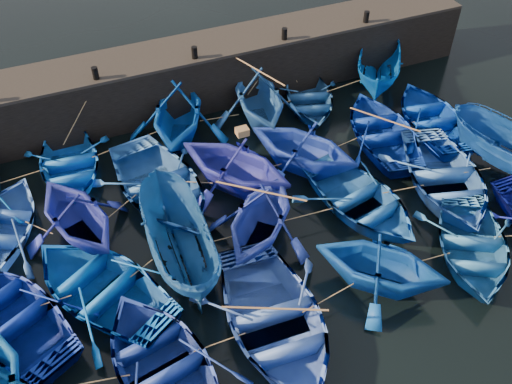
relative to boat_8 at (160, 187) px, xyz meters
name	(u,v)px	position (x,y,z in m)	size (l,w,h in m)	color
ground	(294,270)	(3.04, -4.88, -0.60)	(120.00, 120.00, 0.00)	black
quay_wall	(191,76)	(3.04, 5.62, 0.65)	(26.00, 2.50, 2.50)	black
quay_top	(188,49)	(3.04, 5.62, 1.96)	(26.00, 2.50, 0.12)	black
bollard_1	(95,73)	(-0.96, 4.72, 2.27)	(0.24, 0.24, 0.50)	black
bollard_2	(194,53)	(3.04, 4.72, 2.27)	(0.24, 0.24, 0.50)	black
bollard_3	(284,34)	(7.04, 4.72, 2.27)	(0.24, 0.24, 0.50)	black
bollard_4	(366,17)	(11.04, 4.72, 2.27)	(0.24, 0.24, 0.50)	black
boat_1	(69,165)	(-2.84, 2.68, -0.11)	(3.38, 4.73, 0.98)	blue
boat_2	(177,112)	(1.72, 3.30, 0.64)	(4.07, 4.72, 2.48)	#0642A4
boat_3	(258,97)	(5.16, 3.10, 0.61)	(3.95, 4.59, 2.41)	#1F5392
boat_4	(309,98)	(7.59, 3.18, -0.15)	(3.08, 4.31, 0.89)	navy
boat_5	(379,68)	(11.22, 3.42, 0.39)	(1.92, 5.10, 1.97)	#024898
boat_7	(77,214)	(-3.02, -0.77, 0.52)	(3.66, 4.25, 2.23)	navy
boat_8	(160,187)	(0.00, 0.00, 0.00)	(4.14, 5.79, 1.20)	#2359B1
boat_9	(235,163)	(2.72, -0.48, 0.61)	(3.95, 4.58, 2.41)	#242BA0
boat_10	(304,145)	(5.48, -0.48, 0.56)	(3.81, 4.41, 2.32)	#1836AC
boat_11	(382,131)	(9.23, -0.17, -0.07)	(3.68, 5.14, 1.07)	navy
boat_12	(432,118)	(11.65, -0.19, -0.09)	(3.54, 4.95, 1.03)	#0533A8
boat_13	(8,316)	(-5.60, -3.55, -0.05)	(3.80, 5.31, 1.10)	navy
boat_14	(101,286)	(-2.87, -3.55, -0.04)	(3.87, 5.42, 1.12)	#0547AB
boat_15	(178,242)	(-0.26, -3.14, 0.41)	(1.96, 5.21, 2.02)	navy
boat_16	(260,216)	(2.55, -3.21, 0.51)	(3.65, 4.23, 2.23)	#2236A1
boat_17	(361,200)	(6.36, -3.34, -0.08)	(3.62, 5.05, 1.05)	#1551A5
boat_18	(445,178)	(9.76, -3.56, -0.02)	(4.01, 5.61, 1.16)	blue
boat_21	(163,363)	(-1.87, -6.78, -0.06)	(3.74, 5.22, 1.08)	navy
boat_22	(275,321)	(1.47, -6.79, 0.00)	(4.16, 5.82, 1.21)	blue
boat_23	(381,264)	(5.17, -6.46, 0.48)	(3.55, 4.12, 2.17)	#094195
boat_24	(472,246)	(8.64, -6.59, -0.10)	(3.42, 4.78, 0.99)	#1C5990
wooden_crate	(242,132)	(3.02, -0.48, 1.95)	(0.43, 0.35, 0.27)	olive
mooring_ropes	(229,161)	(2.67, 0.08, 0.28)	(18.21, 11.71, 2.10)	tan
loose_oars	(298,160)	(4.60, -1.77, 1.16)	(10.02, 11.97, 1.41)	#99724C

